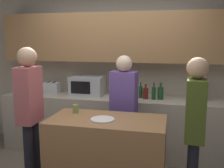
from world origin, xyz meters
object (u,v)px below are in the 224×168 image
Objects in this scene: bottle_3 at (160,93)px; cup_0 at (75,109)px; toaster at (52,88)px; person_center at (124,105)px; microwave at (87,86)px; person_left at (195,123)px; bottle_2 at (154,93)px; person_right at (30,106)px; plate_on_island at (103,119)px; potted_plant at (203,87)px; bottle_1 at (146,93)px; bottle_0 at (141,92)px.

cup_0 is at bearing -132.86° from bottle_3.
toaster is 1.50m from person_center.
microwave is 2.06× the size of bottle_3.
microwave is at bearing 176.49° from bottle_3.
person_left reaches higher than person_center.
person_right is (-1.36, -1.16, 0.02)m from bottle_2.
person_left reaches higher than toaster.
person_center is at bearing -127.61° from bottle_3.
plate_on_island is 0.16× the size of person_center.
potted_plant is 0.71m from bottle_2.
potted_plant is 0.24× the size of person_left.
bottle_1 is 0.13× the size of person_right.
person_right is (-1.15, -1.24, 0.02)m from bottle_0.
person_center reaches higher than cup_0.
person_right reaches higher than bottle_3.
bottle_1 is at bearing 166.98° from bottle_2.
cup_0 is at bearing -125.61° from bottle_1.
bottle_1 is 0.86× the size of plate_on_island.
person_center is 1.18m from person_right.
bottle_2 is 1.79m from person_right.
potted_plant is 1.31m from person_left.
microwave is 1.12m from cup_0.
bottle_2 reaches higher than cup_0.
bottle_1 is at bearing -174.47° from potted_plant.
person_center is at bearing -148.02° from potted_plant.
person_left reaches higher than potted_plant.
bottle_2 reaches higher than bottle_0.
bottle_0 is 0.30m from bottle_3.
bottle_3 is at bearing 1.65° from bottle_1.
bottle_0 is at bearing 159.98° from bottle_2.
person_left is at bearing -60.79° from bottle_0.
bottle_2 is at bearing -5.70° from microwave.
person_center is (-0.85, 0.64, -0.02)m from person_left.
toaster is 1.31m from person_right.
bottle_3 is at bearing -2.33° from toaster.
potted_plant reaches higher than cup_0.
potted_plant is 1.75m from plate_on_island.
bottle_1 is (-0.82, -0.08, -0.11)m from potted_plant.
person_right reaches higher than bottle_2.
plate_on_island is 0.16× the size of person_left.
bottle_0 is 1.69m from person_right.
cup_0 is 1.37m from person_left.
person_center reaches higher than bottle_1.
bottle_3 is 0.74m from person_center.
microwave reaches higher than bottle_1.
bottle_3 is 0.16× the size of person_center.
plate_on_island is (-0.56, -1.22, -0.07)m from bottle_3.
person_right is (-0.50, -0.17, 0.05)m from cup_0.
person_left is (0.70, -1.26, -0.04)m from bottle_0.
plate_on_island is at bearing -131.83° from potted_plant.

